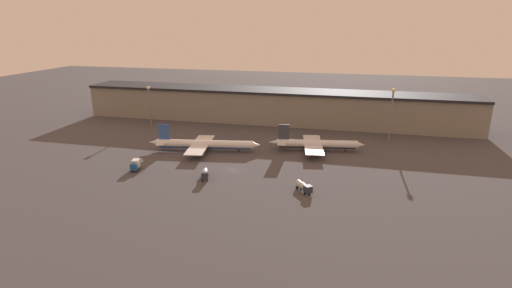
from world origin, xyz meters
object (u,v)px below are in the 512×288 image
at_px(airplane_0, 204,144).
at_px(service_vehicle_1, 304,186).
at_px(service_vehicle_2, 205,174).
at_px(service_vehicle_0, 135,165).
at_px(airplane_1, 316,144).

height_order(airplane_0, service_vehicle_1, airplane_0).
bearing_deg(service_vehicle_1, service_vehicle_2, -132.85).
bearing_deg(service_vehicle_0, service_vehicle_1, 72.30).
relative_size(airplane_0, airplane_1, 1.18).
xyz_separation_m(service_vehicle_1, service_vehicle_2, (-34.70, 2.84, 0.05)).
distance_m(airplane_0, airplane_1, 47.21).
height_order(airplane_0, service_vehicle_2, airplane_0).
height_order(airplane_1, service_vehicle_1, airplane_1).
distance_m(airplane_1, service_vehicle_2, 52.99).
height_order(airplane_1, service_vehicle_0, airplane_1).
bearing_deg(airplane_0, airplane_1, 4.63).
bearing_deg(airplane_0, service_vehicle_0, -130.12).
bearing_deg(service_vehicle_2, airplane_1, 121.18).
height_order(service_vehicle_0, service_vehicle_2, service_vehicle_0).
distance_m(airplane_0, service_vehicle_0, 31.68).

